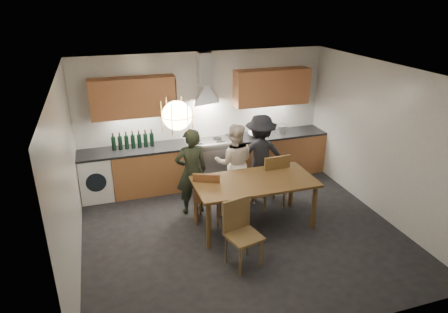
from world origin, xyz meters
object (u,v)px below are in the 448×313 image
object	(u,v)px
dining_table	(255,186)
wine_bottles	(133,140)
person_left	(192,172)
mixing_bowl	(256,135)
person_right	(260,156)
person_mid	(234,163)
chair_front	(240,228)
chair_back_left	(208,194)
stock_pot	(282,129)

from	to	relation	value
dining_table	wine_bottles	size ratio (longest dim) A/B	2.49
person_left	mixing_bowl	distance (m)	1.90
person_right	person_mid	bearing A→B (deg)	19.64
chair_front	person_right	xyz separation A→B (m)	(1.08, 1.90, 0.23)
chair_back_left	chair_front	distance (m)	1.15
person_mid	wine_bottles	distance (m)	1.96
chair_front	wine_bottles	xyz separation A→B (m)	(-1.17, 2.73, 0.50)
chair_front	person_left	size ratio (longest dim) A/B	0.63
wine_bottles	person_left	bearing A→B (deg)	-52.70
chair_front	dining_table	bearing A→B (deg)	43.75
dining_table	chair_back_left	size ratio (longest dim) A/B	2.02
dining_table	person_mid	distance (m)	0.95
mixing_bowl	wine_bottles	distance (m)	2.46
mixing_bowl	stock_pot	bearing A→B (deg)	7.30
mixing_bowl	person_mid	bearing A→B (deg)	-132.62
chair_front	person_left	distance (m)	1.65
chair_back_left	person_right	distance (m)	1.47
chair_front	wine_bottles	bearing A→B (deg)	99.53
chair_front	wine_bottles	world-z (taller)	wine_bottles
chair_front	person_left	world-z (taller)	person_left
chair_back_left	wine_bottles	xyz separation A→B (m)	(-1.01, 1.59, 0.51)
chair_back_left	chair_front	size ratio (longest dim) A/B	0.98
mixing_bowl	wine_bottles	world-z (taller)	wine_bottles
chair_back_left	mixing_bowl	size ratio (longest dim) A/B	2.86
chair_back_left	stock_pot	distance (m)	2.61
person_mid	wine_bottles	world-z (taller)	person_mid
chair_back_left	person_left	size ratio (longest dim) A/B	0.62
chair_back_left	person_right	xyz separation A→B (m)	(1.24, 0.76, 0.24)
person_mid	mixing_bowl	size ratio (longest dim) A/B	4.41
person_left	wine_bottles	distance (m)	1.44
stock_pot	chair_front	bearing A→B (deg)	-125.03
chair_back_left	wine_bottles	size ratio (longest dim) A/B	1.23
chair_back_left	person_mid	world-z (taller)	person_mid
chair_front	person_mid	world-z (taller)	person_mid
chair_back_left	chair_front	bearing A→B (deg)	121.94
chair_front	stock_pot	distance (m)	3.32
person_mid	stock_pot	size ratio (longest dim) A/B	7.09
dining_table	wine_bottles	world-z (taller)	wine_bottles
person_left	person_mid	xyz separation A→B (m)	(0.85, 0.21, -0.03)
person_right	mixing_bowl	distance (m)	0.77
person_left	stock_pot	size ratio (longest dim) A/B	7.39
chair_back_left	chair_front	xyz separation A→B (m)	(0.16, -1.14, 0.01)
person_left	person_right	xyz separation A→B (m)	(1.40, 0.29, 0.01)
chair_back_left	stock_pot	xyz separation A→B (m)	(2.05, 1.56, 0.42)
wine_bottles	mixing_bowl	bearing A→B (deg)	-2.48
person_right	mixing_bowl	size ratio (longest dim) A/B	4.67
chair_back_left	person_mid	size ratio (longest dim) A/B	0.65
chair_back_left	wine_bottles	distance (m)	1.95
dining_table	person_left	world-z (taller)	person_left
dining_table	stock_pot	distance (m)	2.28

